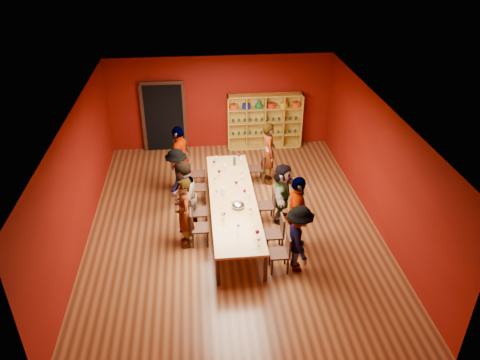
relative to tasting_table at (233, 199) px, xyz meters
name	(u,v)px	position (x,y,z in m)	size (l,w,h in m)	color
room_shell	(233,170)	(0.00, 0.00, 0.80)	(7.10, 9.10, 3.04)	#522B15
tasting_table	(233,199)	(0.00, 0.00, 0.00)	(1.10, 4.50, 0.75)	tan
doorway	(164,117)	(-1.80, 4.43, 0.42)	(1.40, 0.17, 2.30)	black
shelving_unit	(264,118)	(1.40, 4.32, 0.28)	(2.40, 0.40, 1.80)	#B98D29
chair_person_left_1	(196,226)	(-0.91, -0.73, -0.20)	(0.42, 0.42, 0.89)	black
person_left_1	(184,213)	(-1.16, -0.73, 0.16)	(0.62, 0.46, 1.71)	#4B4B50
chair_person_left_2	(196,210)	(-0.91, -0.07, -0.20)	(0.42, 0.42, 0.89)	black
person_left_2	(183,197)	(-1.19, -0.07, 0.20)	(0.87, 0.48, 1.79)	#C7868B
chair_person_left_3	(195,186)	(-0.91, 1.09, -0.20)	(0.42, 0.42, 0.89)	black
person_left_3	(178,177)	(-1.35, 1.09, 0.08)	(1.01, 0.42, 1.57)	pink
chair_person_left_4	(194,172)	(-0.91, 1.84, -0.20)	(0.42, 0.42, 0.89)	black
person_left_4	(180,158)	(-1.28, 1.84, 0.24)	(1.10, 0.50, 1.88)	beige
chair_person_right_0	(283,251)	(0.91, -1.83, -0.20)	(0.42, 0.42, 0.89)	black
person_right_0	(299,239)	(1.24, -1.83, 0.08)	(1.01, 0.42, 1.56)	pink
chair_person_right_1	(277,232)	(0.91, -1.13, -0.20)	(0.42, 0.42, 0.89)	black
person_right_1	(296,214)	(1.32, -1.13, 0.23)	(1.09, 0.50, 1.87)	tan
chair_person_right_2	(269,203)	(0.91, 0.05, -0.20)	(0.42, 0.42, 0.89)	black
person_right_2	(282,193)	(1.23, 0.05, 0.08)	(1.44, 0.41, 1.55)	#587DB5
chair_person_right_4	(259,166)	(0.91, 2.00, -0.20)	(0.42, 0.42, 0.89)	black
person_right_4	(269,153)	(1.19, 2.00, 0.21)	(0.66, 0.48, 1.81)	silver
wine_glass_0	(214,162)	(-0.37, 1.63, 0.19)	(0.08, 0.08, 0.19)	white
wine_glass_1	(224,214)	(-0.28, -0.89, 0.19)	(0.07, 0.07, 0.19)	white
wine_glass_2	(215,177)	(-0.38, 0.78, 0.20)	(0.08, 0.08, 0.20)	white
wine_glass_3	(257,232)	(0.37, -1.68, 0.21)	(0.09, 0.09, 0.22)	white
wine_glass_4	(239,155)	(0.33, 1.93, 0.21)	(0.09, 0.09, 0.22)	white
wine_glass_5	(249,195)	(0.37, -0.14, 0.19)	(0.08, 0.08, 0.19)	white
wine_glass_6	(250,209)	(0.33, -0.76, 0.19)	(0.08, 0.08, 0.20)	white
wine_glass_7	(219,171)	(-0.26, 1.05, 0.21)	(0.09, 0.09, 0.22)	white
wine_glass_8	(243,177)	(0.32, 0.74, 0.19)	(0.07, 0.07, 0.19)	white
wine_glass_9	(244,191)	(0.29, 0.02, 0.20)	(0.08, 0.08, 0.21)	white
wine_glass_10	(217,190)	(-0.37, 0.14, 0.19)	(0.08, 0.08, 0.19)	white
wine_glass_11	(223,214)	(-0.30, -0.90, 0.18)	(0.07, 0.07, 0.18)	white
wine_glass_12	(236,183)	(0.13, 0.43, 0.20)	(0.09, 0.09, 0.21)	white
wine_glass_13	(225,166)	(-0.10, 1.37, 0.21)	(0.09, 0.09, 0.22)	white
wine_glass_14	(216,157)	(-0.30, 1.91, 0.19)	(0.08, 0.08, 0.19)	white
wine_glass_15	(241,160)	(0.38, 1.69, 0.20)	(0.08, 0.08, 0.20)	white
wine_glass_16	(241,172)	(0.29, 0.95, 0.21)	(0.09, 0.09, 0.22)	white
wine_glass_17	(258,239)	(0.37, -1.90, 0.19)	(0.08, 0.08, 0.20)	white
wine_glass_18	(233,202)	(-0.03, -0.42, 0.19)	(0.08, 0.08, 0.19)	white
wine_glass_19	(238,226)	(0.00, -1.36, 0.18)	(0.07, 0.07, 0.18)	white
spittoon_bowl	(238,205)	(0.09, -0.45, 0.12)	(0.30, 0.30, 0.17)	#B1B3B8
carafe_a	(223,192)	(-0.23, 0.11, 0.16)	(0.12, 0.12, 0.25)	white
carafe_b	(239,203)	(0.12, -0.44, 0.17)	(0.12, 0.12, 0.26)	white
wine_bottle	(234,161)	(0.19, 1.66, 0.17)	(0.08, 0.08, 0.32)	#153B18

